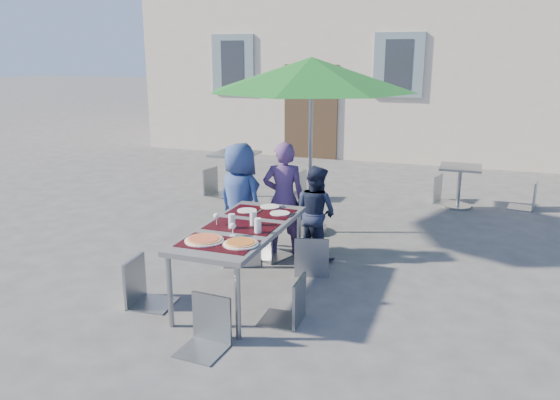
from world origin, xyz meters
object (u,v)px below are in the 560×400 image
at_px(patio_umbrella, 311,75).
at_px(chair_4, 290,273).
at_px(dining_table, 241,232).
at_px(pizza_near_left, 204,240).
at_px(cafe_table_0, 235,166).
at_px(pizza_near_right, 241,243).
at_px(chair_2, 312,232).
at_px(child_1, 284,199).
at_px(chair_1, 264,213).
at_px(chair_0, 241,217).
at_px(bg_chair_l_1, 445,173).
at_px(bg_chair_r_1, 531,178).
at_px(bg_chair_r_0, 296,168).
at_px(chair_5, 205,294).
at_px(bg_chair_l_0, 214,166).
at_px(child_0, 240,199).
at_px(child_2, 315,213).
at_px(chair_3, 142,254).
at_px(cafe_table_1, 460,181).

bearing_deg(patio_umbrella, chair_4, -76.96).
xyz_separation_m(dining_table, pizza_near_left, (-0.14, -0.54, 0.07)).
xyz_separation_m(dining_table, cafe_table_0, (-1.75, 3.69, -0.15)).
distance_m(pizza_near_right, chair_2, 1.34).
distance_m(child_1, chair_1, 0.34).
relative_size(chair_0, chair_4, 1.19).
height_order(bg_chair_l_1, bg_chair_r_1, bg_chair_r_1).
bearing_deg(bg_chair_r_0, child_1, -75.25).
bearing_deg(bg_chair_l_1, chair_1, -118.54).
bearing_deg(chair_5, cafe_table_0, 111.60).
bearing_deg(bg_chair_l_1, bg_chair_l_0, -167.69).
bearing_deg(pizza_near_left, bg_chair_l_0, 115.46).
relative_size(child_0, chair_2, 1.61).
distance_m(child_2, chair_0, 0.91).
relative_size(pizza_near_right, child_2, 0.28).
bearing_deg(pizza_near_left, dining_table, 75.05).
relative_size(chair_3, chair_5, 1.07).
relative_size(dining_table, chair_3, 2.03).
xyz_separation_m(chair_4, bg_chair_l_1, (1.06, 4.93, 0.03)).
xyz_separation_m(cafe_table_0, bg_chair_r_0, (1.07, 0.19, 0.00)).
distance_m(patio_umbrella, bg_chair_l_0, 3.11).
distance_m(child_0, patio_umbrella, 1.92).
distance_m(child_2, bg_chair_l_1, 3.50).
relative_size(chair_4, patio_umbrella, 0.30).
distance_m(chair_5, bg_chair_l_0, 5.28).
relative_size(pizza_near_left, cafe_table_0, 0.47).
relative_size(patio_umbrella, bg_chair_l_0, 3.08).
distance_m(chair_4, chair_5, 0.85).
bearing_deg(chair_1, child_0, 167.37).
bearing_deg(chair_2, bg_chair_r_1, 56.43).
height_order(cafe_table_0, bg_chair_l_0, bg_chair_l_0).
bearing_deg(cafe_table_1, chair_3, -120.36).
xyz_separation_m(pizza_near_right, child_1, (-0.23, 1.83, -0.06)).
bearing_deg(dining_table, pizza_near_right, -66.92).
xyz_separation_m(chair_3, bg_chair_r_0, (0.16, 4.42, 0.02)).
height_order(pizza_near_right, cafe_table_1, pizza_near_right).
bearing_deg(child_1, chair_4, 93.86).
relative_size(pizza_near_left, child_1, 0.26).
xyz_separation_m(cafe_table_0, bg_chair_l_0, (-0.40, -0.01, -0.02)).
bearing_deg(chair_1, bg_chair_l_1, 61.46).
xyz_separation_m(child_2, chair_5, (-0.28, -2.36, -0.09)).
relative_size(chair_3, cafe_table_0, 1.16).
height_order(patio_umbrella, bg_chair_r_1, patio_umbrella).
bearing_deg(bg_chair_r_1, chair_3, -127.30).
distance_m(chair_2, patio_umbrella, 2.26).
relative_size(child_1, child_2, 1.22).
relative_size(pizza_near_left, child_2, 0.31).
bearing_deg(chair_2, bg_chair_l_1, 72.26).
bearing_deg(chair_3, pizza_near_left, 0.29).
xyz_separation_m(pizza_near_right, cafe_table_0, (-1.97, 4.20, -0.22)).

